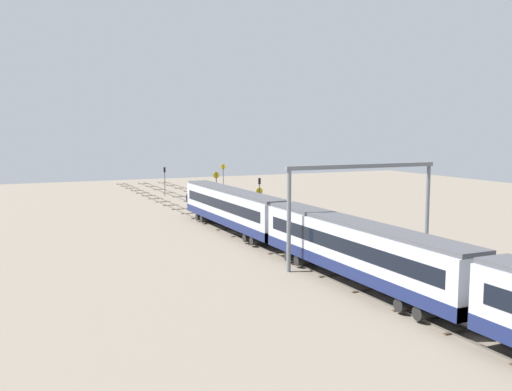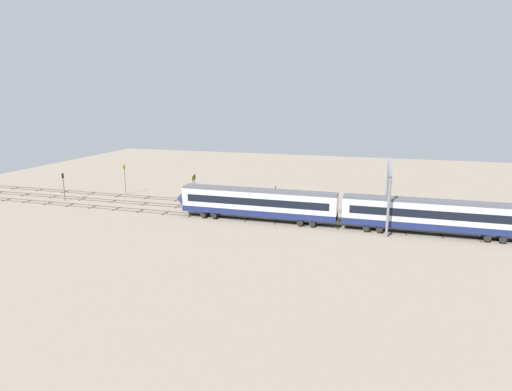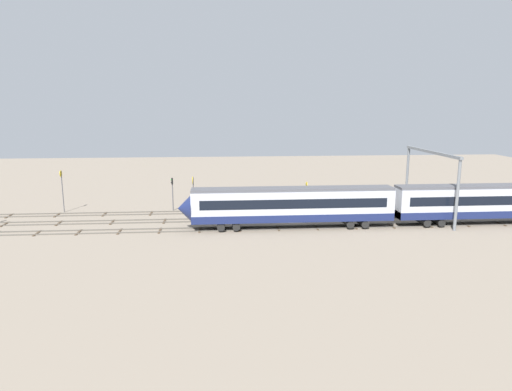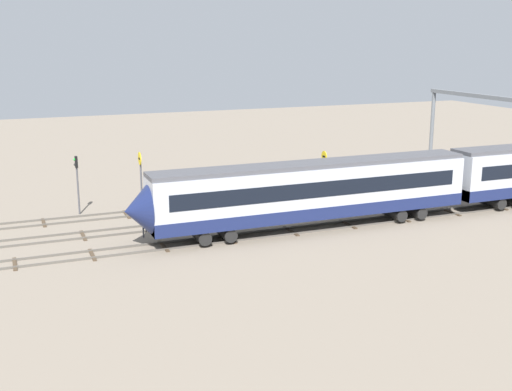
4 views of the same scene
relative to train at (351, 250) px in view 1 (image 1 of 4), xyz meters
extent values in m
plane|color=gray|center=(23.61, -4.45, -2.66)|extent=(146.82, 146.82, 0.00)
cube|color=#59544C|center=(23.61, -9.62, -2.58)|extent=(130.82, 0.07, 0.16)
cube|color=#59544C|center=(23.61, -8.18, -2.58)|extent=(130.82, 0.07, 0.16)
cube|color=#473828|center=(-1.31, -8.90, -2.62)|extent=(0.24, 2.40, 0.08)
cube|color=#473828|center=(4.92, -8.90, -2.62)|extent=(0.24, 2.40, 0.08)
cube|color=#473828|center=(11.15, -8.90, -2.62)|extent=(0.24, 2.40, 0.08)
cube|color=#473828|center=(17.38, -8.90, -2.62)|extent=(0.24, 2.40, 0.08)
cube|color=#473828|center=(23.61, -8.90, -2.62)|extent=(0.24, 2.40, 0.08)
cube|color=#473828|center=(29.84, -8.90, -2.62)|extent=(0.24, 2.40, 0.08)
cube|color=#473828|center=(36.07, -8.90, -2.62)|extent=(0.24, 2.40, 0.08)
cube|color=#473828|center=(42.30, -8.90, -2.62)|extent=(0.24, 2.40, 0.08)
cube|color=#473828|center=(48.52, -8.90, -2.62)|extent=(0.24, 2.40, 0.08)
cube|color=#473828|center=(54.75, -8.90, -2.62)|extent=(0.24, 2.40, 0.08)
cube|color=#473828|center=(60.98, -8.90, -2.62)|extent=(0.24, 2.40, 0.08)
cube|color=#473828|center=(67.21, -8.90, -2.62)|extent=(0.24, 2.40, 0.08)
cube|color=#473828|center=(73.44, -8.90, -2.62)|extent=(0.24, 2.40, 0.08)
cube|color=#473828|center=(79.67, -8.90, -2.62)|extent=(0.24, 2.40, 0.08)
cube|color=#473828|center=(85.90, -8.90, -2.62)|extent=(0.24, 2.40, 0.08)
cube|color=#59544C|center=(23.61, -5.17, -2.58)|extent=(130.82, 0.07, 0.16)
cube|color=#59544C|center=(23.61, -3.73, -2.58)|extent=(130.82, 0.07, 0.16)
cube|color=#473828|center=(-5.83, -4.45, -2.62)|extent=(0.24, 2.40, 0.08)
cube|color=#473828|center=(0.71, -4.45, -2.62)|extent=(0.24, 2.40, 0.08)
cube|color=#473828|center=(7.25, -4.45, -2.62)|extent=(0.24, 2.40, 0.08)
cube|color=#473828|center=(13.79, -4.45, -2.62)|extent=(0.24, 2.40, 0.08)
cube|color=#473828|center=(20.34, -4.45, -2.62)|extent=(0.24, 2.40, 0.08)
cube|color=#473828|center=(26.88, -4.45, -2.62)|extent=(0.24, 2.40, 0.08)
cube|color=#473828|center=(33.42, -4.45, -2.62)|extent=(0.24, 2.40, 0.08)
cube|color=#473828|center=(39.96, -4.45, -2.62)|extent=(0.24, 2.40, 0.08)
cube|color=#473828|center=(46.50, -4.45, -2.62)|extent=(0.24, 2.40, 0.08)
cube|color=#473828|center=(53.04, -4.45, -2.62)|extent=(0.24, 2.40, 0.08)
cube|color=#473828|center=(59.58, -4.45, -2.62)|extent=(0.24, 2.40, 0.08)
cube|color=#473828|center=(66.12, -4.45, -2.62)|extent=(0.24, 2.40, 0.08)
cube|color=#473828|center=(72.66, -4.45, -2.62)|extent=(0.24, 2.40, 0.08)
cube|color=#473828|center=(79.21, -4.45, -2.62)|extent=(0.24, 2.40, 0.08)
cube|color=#473828|center=(85.75, -4.45, -2.62)|extent=(0.24, 2.40, 0.08)
cube|color=#59544C|center=(23.61, -0.72, -2.58)|extent=(130.82, 0.07, 0.16)
cube|color=#59544C|center=(23.61, 0.72, -2.58)|extent=(130.82, 0.07, 0.16)
cube|color=#473828|center=(-11.44, 0.00, -2.62)|extent=(0.24, 2.40, 0.08)
cube|color=#473828|center=(-6.76, 0.00, -2.62)|extent=(0.24, 2.40, 0.08)
cube|color=#473828|center=(-2.09, 0.00, -2.62)|extent=(0.24, 2.40, 0.08)
cube|color=#473828|center=(2.58, 0.00, -2.62)|extent=(0.24, 2.40, 0.08)
cube|color=#473828|center=(7.25, 0.00, -2.62)|extent=(0.24, 2.40, 0.08)
cube|color=#473828|center=(11.93, 0.00, -2.62)|extent=(0.24, 2.40, 0.08)
cube|color=#473828|center=(16.60, 0.00, -2.62)|extent=(0.24, 2.40, 0.08)
cube|color=#473828|center=(21.27, 0.00, -2.62)|extent=(0.24, 2.40, 0.08)
cube|color=#473828|center=(25.94, 0.00, -2.62)|extent=(0.24, 2.40, 0.08)
cube|color=#473828|center=(30.61, 0.00, -2.62)|extent=(0.24, 2.40, 0.08)
cube|color=#473828|center=(35.29, 0.00, -2.62)|extent=(0.24, 2.40, 0.08)
cube|color=#473828|center=(39.96, 0.00, -2.62)|extent=(0.24, 2.40, 0.08)
cube|color=#473828|center=(44.63, 0.00, -2.62)|extent=(0.24, 2.40, 0.08)
cube|color=#473828|center=(49.30, 0.00, -2.62)|extent=(0.24, 2.40, 0.08)
cube|color=#473828|center=(53.98, 0.00, -2.62)|extent=(0.24, 2.40, 0.08)
cube|color=#473828|center=(58.65, 0.00, -2.62)|extent=(0.24, 2.40, 0.08)
cube|color=#473828|center=(63.32, 0.00, -2.62)|extent=(0.24, 2.40, 0.08)
cube|color=#473828|center=(67.99, 0.00, -2.62)|extent=(0.24, 2.40, 0.08)
cube|color=#473828|center=(72.66, 0.00, -2.62)|extent=(0.24, 2.40, 0.08)
cube|color=#473828|center=(77.34, 0.00, -2.62)|extent=(0.24, 2.40, 0.08)
cube|color=#473828|center=(82.01, 0.00, -2.62)|extent=(0.24, 2.40, 0.08)
cube|color=#473828|center=(86.68, 0.00, -2.62)|extent=(0.24, 2.40, 0.08)
cube|color=#B7BCC6|center=(24.20, 0.00, 0.20)|extent=(24.00, 2.90, 3.60)
cube|color=navy|center=(24.20, 0.00, -1.15)|extent=(24.00, 2.94, 0.90)
cube|color=#4C4C51|center=(24.20, 0.00, 2.15)|extent=(24.00, 2.50, 0.30)
cube|color=black|center=(24.20, -1.46, 0.63)|extent=(22.00, 0.04, 1.10)
cube|color=black|center=(24.20, 1.46, 0.63)|extent=(22.00, 0.04, 1.10)
cylinder|color=black|center=(15.62, 0.00, -2.05)|extent=(0.90, 2.70, 0.90)
cylinder|color=black|center=(17.42, 0.00, -2.05)|extent=(0.90, 2.70, 0.90)
cylinder|color=black|center=(30.98, 0.00, -2.05)|extent=(0.90, 2.70, 0.90)
cylinder|color=black|center=(32.78, 0.00, -2.05)|extent=(0.90, 2.70, 0.90)
cube|color=#B7BCC6|center=(-0.60, 0.00, 0.20)|extent=(24.00, 2.90, 3.60)
cube|color=navy|center=(-0.60, 0.00, -1.15)|extent=(24.00, 2.94, 0.90)
cube|color=#4C4C51|center=(-0.60, 0.00, 2.15)|extent=(24.00, 2.50, 0.30)
cube|color=black|center=(-0.60, -1.46, 0.63)|extent=(22.00, 0.04, 1.10)
cube|color=black|center=(-0.60, 1.46, 0.63)|extent=(22.00, 0.04, 1.10)
cylinder|color=black|center=(-9.18, 0.00, -2.05)|extent=(0.90, 2.70, 0.90)
cylinder|color=black|center=(-7.38, 0.00, -2.05)|extent=(0.90, 2.70, 0.90)
cylinder|color=black|center=(6.18, 0.00, -2.05)|extent=(0.90, 2.70, 0.90)
cylinder|color=black|center=(7.98, 0.00, -2.05)|extent=(0.90, 2.70, 0.90)
cone|color=navy|center=(37.00, 0.00, 0.02)|extent=(1.60, 3.24, 3.24)
cylinder|color=slate|center=(5.25, -11.87, 1.54)|extent=(0.36, 0.36, 8.39)
cylinder|color=slate|center=(5.25, 2.55, 1.54)|extent=(0.36, 0.36, 8.39)
cube|color=slate|center=(5.25, -4.66, 5.91)|extent=(0.40, 15.02, 0.35)
cylinder|color=#4C4C51|center=(54.42, -10.69, 0.25)|extent=(0.12, 0.12, 5.81)
cylinder|color=yellow|center=(54.46, -10.69, 2.75)|extent=(0.05, 0.88, 0.88)
cube|color=black|center=(54.49, -10.69, 2.75)|extent=(0.02, 0.40, 0.12)
cylinder|color=#4C4C51|center=(22.03, -2.53, -0.07)|extent=(0.12, 0.12, 5.18)
cylinder|color=yellow|center=(22.07, -2.53, 2.15)|extent=(0.05, 0.82, 0.82)
cube|color=black|center=(22.10, -2.53, 2.15)|extent=(0.02, 0.37, 0.12)
cylinder|color=#4C4C51|center=(36.08, -2.61, 0.34)|extent=(0.12, 0.12, 5.99)
cylinder|color=yellow|center=(36.12, -2.61, 2.93)|extent=(0.05, 0.89, 0.89)
cube|color=black|center=(36.15, -2.61, 2.93)|extent=(0.02, 0.40, 0.12)
cylinder|color=#4C4C51|center=(61.95, -2.58, -0.57)|extent=(0.14, 0.14, 4.18)
cube|color=black|center=(61.95, -2.58, 1.98)|extent=(0.20, 0.32, 0.90)
sphere|color=green|center=(62.06, -2.58, 2.17)|extent=(0.20, 0.20, 0.20)
sphere|color=#262626|center=(62.06, -2.58, 1.78)|extent=(0.20, 0.20, 0.20)
cylinder|color=#4C4C51|center=(39.46, -10.56, -0.79)|extent=(0.14, 0.14, 3.74)
cube|color=black|center=(39.46, -10.56, 1.53)|extent=(0.20, 0.32, 0.90)
sphere|color=green|center=(39.57, -10.56, 1.73)|extent=(0.20, 0.20, 0.20)
sphere|color=#262626|center=(39.57, -10.56, 1.34)|extent=(0.20, 0.20, 0.20)
cube|color=gray|center=(26.25, -11.41, -1.85)|extent=(1.32, 0.82, 1.62)
cube|color=#333333|center=(26.92, -11.41, -1.60)|extent=(0.02, 0.58, 0.24)
camera|label=1|loc=(-35.75, 24.10, 9.10)|focal=40.12mm
camera|label=2|loc=(6.89, 59.89, 15.80)|focal=29.57mm
camera|label=3|loc=(32.67, 52.16, 11.91)|focal=31.73mm
camera|label=4|loc=(44.81, 40.25, 10.88)|focal=45.26mm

